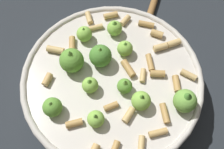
% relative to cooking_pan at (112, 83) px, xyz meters
% --- Properties ---
extents(ground_plane, '(2.40, 2.40, 0.00)m').
position_rel_cooking_pan_xyz_m(ground_plane, '(-0.00, 0.00, -0.04)').
color(ground_plane, '#23282D').
extents(cooking_pan, '(0.33, 0.33, 0.12)m').
position_rel_cooking_pan_xyz_m(cooking_pan, '(0.00, 0.00, 0.00)').
color(cooking_pan, beige).
rests_on(cooking_pan, ground).
extents(wooden_spoon, '(0.16, 0.22, 0.02)m').
position_rel_cooking_pan_xyz_m(wooden_spoon, '(-0.14, -0.16, -0.03)').
color(wooden_spoon, olive).
rests_on(wooden_spoon, ground).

